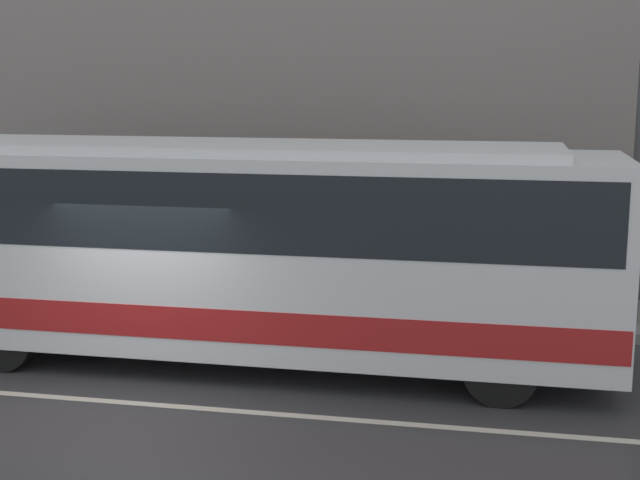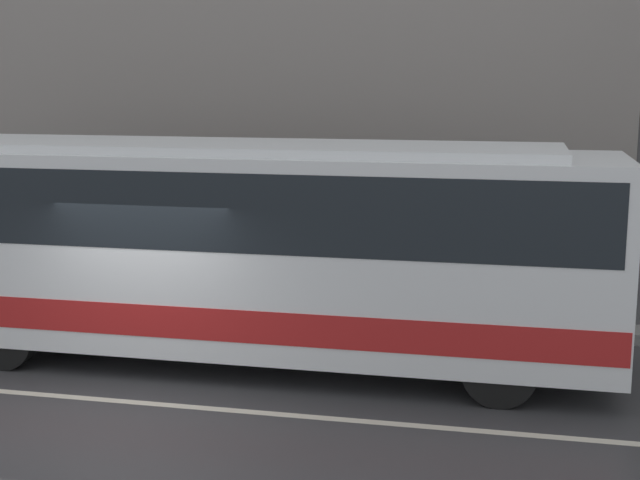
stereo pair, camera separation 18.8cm
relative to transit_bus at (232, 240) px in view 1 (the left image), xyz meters
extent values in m
plane|color=#38383A|center=(-0.88, -2.00, -1.84)|extent=(60.00, 60.00, 0.00)
cube|color=gray|center=(-0.88, 3.17, -1.75)|extent=(60.00, 2.34, 0.18)
cube|color=gray|center=(-0.88, 4.49, 3.43)|extent=(60.00, 0.30, 10.55)
cube|color=#2D2B28|center=(-0.88, 4.32, -0.52)|extent=(60.00, 0.06, 2.64)
cube|color=beige|center=(-0.88, -2.00, -1.83)|extent=(54.00, 0.14, 0.01)
cube|color=white|center=(-0.01, 0.00, -0.09)|extent=(11.07, 2.51, 2.79)
cube|color=#B21E1E|center=(-0.01, 0.00, -0.94)|extent=(11.01, 2.54, 0.45)
cube|color=black|center=(-0.01, 0.00, 0.59)|extent=(10.73, 2.53, 1.06)
cube|color=orange|center=(5.48, 0.00, 1.11)|extent=(0.12, 1.89, 0.28)
cube|color=white|center=(-0.01, 0.00, 1.36)|extent=(9.41, 2.14, 0.12)
cylinder|color=black|center=(3.93, -1.10, -1.35)|extent=(0.97, 0.28, 0.97)
cylinder|color=black|center=(3.93, 1.10, -1.35)|extent=(0.97, 0.28, 0.97)
cylinder|color=black|center=(-3.14, -1.10, -1.35)|extent=(0.97, 0.28, 0.97)
cylinder|color=black|center=(-3.14, 1.10, -1.35)|extent=(0.97, 0.28, 0.97)
camera|label=1|loc=(3.83, -12.33, 2.38)|focal=50.00mm
camera|label=2|loc=(4.01, -12.29, 2.38)|focal=50.00mm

